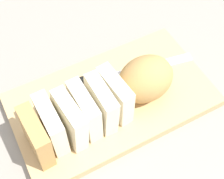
# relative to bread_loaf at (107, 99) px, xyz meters

# --- Properties ---
(ground_plane) EXTENTS (3.00, 3.00, 0.00)m
(ground_plane) POSITION_rel_bread_loaf_xyz_m (-0.03, -0.03, -0.07)
(ground_plane) COLOR gray
(cutting_board) EXTENTS (0.44, 0.25, 0.02)m
(cutting_board) POSITION_rel_bread_loaf_xyz_m (-0.03, -0.03, -0.06)
(cutting_board) COLOR tan
(cutting_board) RESTS_ON ground_plane
(bread_loaf) EXTENTS (0.33, 0.11, 0.10)m
(bread_loaf) POSITION_rel_bread_loaf_xyz_m (0.00, 0.00, 0.00)
(bread_loaf) COLOR tan
(bread_loaf) RESTS_ON cutting_board
(bread_knife) EXTENTS (0.27, 0.08, 0.02)m
(bread_knife) POSITION_rel_bread_loaf_xyz_m (-0.04, -0.07, -0.04)
(bread_knife) COLOR silver
(bread_knife) RESTS_ON cutting_board
(crumb_near_knife) EXTENTS (0.00, 0.00, 0.00)m
(crumb_near_knife) POSITION_rel_bread_loaf_xyz_m (-0.08, -0.06, -0.05)
(crumb_near_knife) COLOR tan
(crumb_near_knife) RESTS_ON cutting_board
(crumb_near_loaf) EXTENTS (0.00, 0.00, 0.00)m
(crumb_near_loaf) POSITION_rel_bread_loaf_xyz_m (-0.02, 0.04, -0.05)
(crumb_near_loaf) COLOR tan
(crumb_near_loaf) RESTS_ON cutting_board
(crumb_stray_left) EXTENTS (0.00, 0.00, 0.00)m
(crumb_stray_left) POSITION_rel_bread_loaf_xyz_m (-0.01, -0.04, -0.05)
(crumb_stray_left) COLOR tan
(crumb_stray_left) RESTS_ON cutting_board
(crumb_stray_right) EXTENTS (0.01, 0.01, 0.01)m
(crumb_stray_right) POSITION_rel_bread_loaf_xyz_m (0.01, -0.08, -0.05)
(crumb_stray_right) COLOR tan
(crumb_stray_right) RESTS_ON cutting_board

